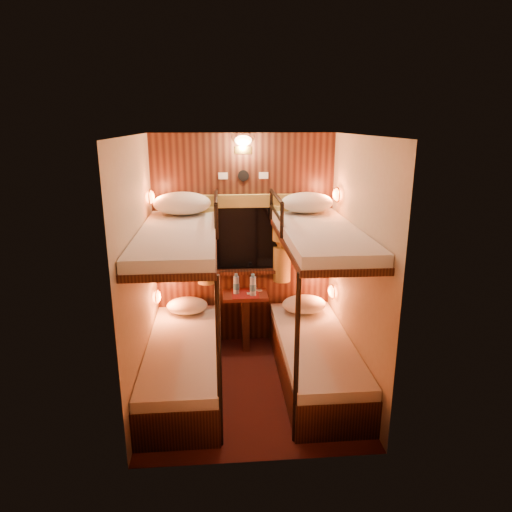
{
  "coord_description": "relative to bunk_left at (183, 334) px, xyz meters",
  "views": [
    {
      "loc": [
        -0.27,
        -3.95,
        2.51
      ],
      "look_at": [
        0.07,
        0.15,
        1.3
      ],
      "focal_mm": 32.0,
      "sensor_mm": 36.0,
      "label": 1
    }
  ],
  "objects": [
    {
      "name": "wall_back",
      "position": [
        0.65,
        0.98,
        0.64
      ],
      "size": [
        2.4,
        0.0,
        2.4
      ],
      "primitive_type": "plane",
      "rotation": [
        1.57,
        0.0,
        0.0
      ],
      "color": "#C6B293",
      "rests_on": "floor"
    },
    {
      "name": "window",
      "position": [
        0.65,
        0.94,
        0.62
      ],
      "size": [
        1.0,
        0.12,
        0.79
      ],
      "color": "black",
      "rests_on": "back_panel"
    },
    {
      "name": "bottle_left",
      "position": [
        0.55,
        0.78,
        0.19
      ],
      "size": [
        0.07,
        0.07,
        0.24
      ],
      "rotation": [
        0.0,
        0.0,
        0.16
      ],
      "color": "#99BFE5",
      "rests_on": "table"
    },
    {
      "name": "table",
      "position": [
        0.65,
        0.78,
        -0.14
      ],
      "size": [
        0.5,
        0.34,
        0.66
      ],
      "color": "maroon",
      "rests_on": "floor"
    },
    {
      "name": "sachet_a",
      "position": [
        0.71,
        0.77,
        0.09
      ],
      "size": [
        0.09,
        0.07,
        0.01
      ],
      "primitive_type": "cube",
      "rotation": [
        0.0,
        0.0,
        0.08
      ],
      "color": "silver",
      "rests_on": "table"
    },
    {
      "name": "pillow_lower_right",
      "position": [
        1.3,
        0.64,
        -0.01
      ],
      "size": [
        0.49,
        0.35,
        0.19
      ],
      "primitive_type": "ellipsoid",
      "color": "silver",
      "rests_on": "bunk_right"
    },
    {
      "name": "ceiling",
      "position": [
        0.65,
        -0.07,
        1.84
      ],
      "size": [
        2.1,
        2.1,
        0.0
      ],
      "primitive_type": "plane",
      "rotation": [
        3.14,
        0.0,
        0.0
      ],
      "color": "silver",
      "rests_on": "wall_back"
    },
    {
      "name": "floor",
      "position": [
        0.65,
        -0.07,
        -0.56
      ],
      "size": [
        2.1,
        2.1,
        0.0
      ],
      "primitive_type": "plane",
      "color": "#3C1610",
      "rests_on": "ground"
    },
    {
      "name": "wall_right",
      "position": [
        1.65,
        -0.07,
        0.64
      ],
      "size": [
        0.0,
        2.4,
        2.4
      ],
      "primitive_type": "plane",
      "rotation": [
        1.57,
        0.0,
        -1.57
      ],
      "color": "#C6B293",
      "rests_on": "floor"
    },
    {
      "name": "wall_left",
      "position": [
        -0.35,
        -0.07,
        0.64
      ],
      "size": [
        0.0,
        2.4,
        2.4
      ],
      "primitive_type": "plane",
      "rotation": [
        1.57,
        0.0,
        1.57
      ],
      "color": "#C6B293",
      "rests_on": "floor"
    },
    {
      "name": "bunk_left",
      "position": [
        0.0,
        0.0,
        0.0
      ],
      "size": [
        0.72,
        1.9,
        1.82
      ],
      "color": "black",
      "rests_on": "floor"
    },
    {
      "name": "reading_lamps",
      "position": [
        0.65,
        0.63,
        0.68
      ],
      "size": [
        2.0,
        0.2,
        1.25
      ],
      "color": "#F15C24",
      "rests_on": "wall_left"
    },
    {
      "name": "back_panel",
      "position": [
        0.65,
        0.97,
        0.64
      ],
      "size": [
        2.0,
        0.03,
        2.4
      ],
      "primitive_type": "cube",
      "color": "black",
      "rests_on": "floor"
    },
    {
      "name": "pillow_lower_left",
      "position": [
        -0.0,
        0.73,
        -0.01
      ],
      "size": [
        0.45,
        0.32,
        0.18
      ],
      "primitive_type": "ellipsoid",
      "color": "silver",
      "rests_on": "bunk_left"
    },
    {
      "name": "back_fixtures",
      "position": [
        0.65,
        0.93,
        1.69
      ],
      "size": [
        0.54,
        0.09,
        0.48
      ],
      "color": "black",
      "rests_on": "back_panel"
    },
    {
      "name": "curtains",
      "position": [
        0.65,
        0.9,
        0.71
      ],
      "size": [
        1.1,
        0.22,
        1.0
      ],
      "color": "olive",
      "rests_on": "back_panel"
    },
    {
      "name": "pillow_upper_left",
      "position": [
        -0.0,
        0.67,
        1.15
      ],
      "size": [
        0.59,
        0.42,
        0.23
      ],
      "primitive_type": "ellipsoid",
      "color": "silver",
      "rests_on": "bunk_left"
    },
    {
      "name": "wall_front",
      "position": [
        0.65,
        -1.12,
        0.64
      ],
      "size": [
        2.4,
        0.0,
        2.4
      ],
      "primitive_type": "plane",
      "rotation": [
        -1.57,
        0.0,
        0.0
      ],
      "color": "#C6B293",
      "rests_on": "floor"
    },
    {
      "name": "bottle_right",
      "position": [
        0.73,
        0.71,
        0.2
      ],
      "size": [
        0.07,
        0.07,
        0.25
      ],
      "rotation": [
        0.0,
        0.0,
        0.09
      ],
      "color": "#99BFE5",
      "rests_on": "table"
    },
    {
      "name": "pillow_upper_right",
      "position": [
        1.3,
        0.66,
        1.14
      ],
      "size": [
        0.55,
        0.39,
        0.22
      ],
      "primitive_type": "ellipsoid",
      "color": "silver",
      "rests_on": "bunk_right"
    },
    {
      "name": "sachet_b",
      "position": [
        0.81,
        0.86,
        0.09
      ],
      "size": [
        0.08,
        0.06,
        0.01
      ],
      "primitive_type": "cube",
      "rotation": [
        0.0,
        0.0,
        0.07
      ],
      "color": "silver",
      "rests_on": "table"
    },
    {
      "name": "bunk_right",
      "position": [
        1.3,
        0.0,
        0.0
      ],
      "size": [
        0.72,
        1.9,
        1.82
      ],
      "color": "black",
      "rests_on": "floor"
    }
  ]
}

